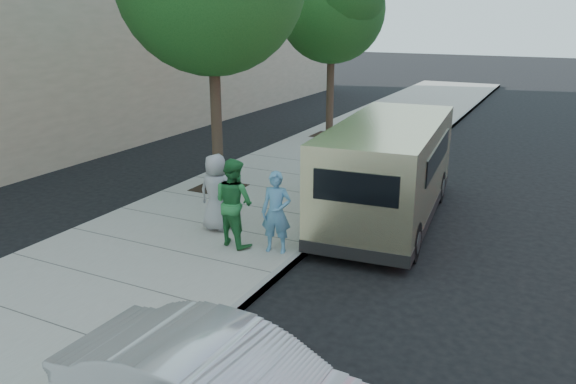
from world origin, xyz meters
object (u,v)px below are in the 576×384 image
Objects in this scene: person_officer at (276,212)px; person_striped_polo at (338,168)px; person_gray_shirt at (216,193)px; parking_meter at (318,184)px; person_green_shirt at (234,202)px; tree_far at (333,5)px; van at (389,169)px.

person_officer is 0.94× the size of person_striped_polo.
person_gray_shirt is at bearing 10.68° from person_striped_polo.
person_green_shirt reaches higher than parking_meter.
person_gray_shirt is at bearing -81.05° from tree_far.
parking_meter is 1.93m from van.
person_officer is at bearing 162.81° from person_gray_shirt.
person_green_shirt is 3.55m from person_striped_polo.
person_officer is (3.27, -10.61, -3.93)m from tree_far.
person_green_shirt is (-0.92, -0.06, 0.08)m from person_officer.
person_gray_shirt is at bearing 151.99° from person_officer.
van is at bearing -109.81° from person_green_shirt.
tree_far is at bearing 95.08° from parking_meter.
person_gray_shirt is at bearing -169.10° from parking_meter.
van is 3.84× the size of person_gray_shirt.
person_officer is at bearing 40.60° from person_striped_polo.
person_gray_shirt is (-1.67, 0.46, 0.03)m from person_officer.
person_green_shirt is 1.07× the size of person_gray_shirt.
person_gray_shirt is at bearing -143.84° from van.
parking_meter is 0.22× the size of van.
tree_far is at bearing -82.74° from person_gray_shirt.
person_green_shirt is at bearing -130.25° from van.
person_officer is at bearing -115.02° from parking_meter.
person_officer is 0.92m from person_green_shirt.
parking_meter is at bearing -155.00° from person_gray_shirt.
tree_far is 3.68× the size of person_green_shirt.
parking_meter is 0.88× the size of person_officer.
van is 3.60× the size of person_green_shirt.
person_officer reaches higher than parking_meter.
tree_far reaches higher than person_green_shirt.
person_gray_shirt is at bearing -19.09° from person_green_shirt.
person_striped_polo is at bearing 83.52° from parking_meter.
person_gray_shirt is (-1.91, -0.96, -0.19)m from parking_meter.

